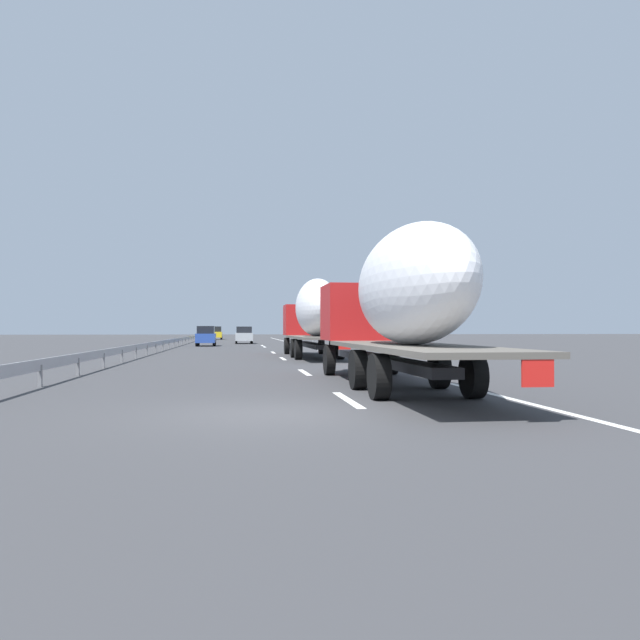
% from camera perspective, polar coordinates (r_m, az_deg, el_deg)
% --- Properties ---
extents(ground_plane, '(260.00, 260.00, 0.00)m').
position_cam_1_polar(ground_plane, '(51.73, -6.95, -2.58)').
color(ground_plane, '#38383A').
extents(lane_stripe_0, '(3.20, 0.20, 0.01)m').
position_cam_1_polar(lane_stripe_0, '(14.01, 2.54, -7.31)').
color(lane_stripe_0, white).
rests_on(lane_stripe_0, ground_plane).
extents(lane_stripe_1, '(3.20, 0.20, 0.01)m').
position_cam_1_polar(lane_stripe_1, '(22.71, -1.43, -4.82)').
color(lane_stripe_1, white).
rests_on(lane_stripe_1, ground_plane).
extents(lane_stripe_2, '(3.20, 0.20, 0.01)m').
position_cam_1_polar(lane_stripe_2, '(33.18, -3.42, -3.56)').
color(lane_stripe_2, white).
rests_on(lane_stripe_2, ground_plane).
extents(lane_stripe_3, '(3.20, 0.20, 0.01)m').
position_cam_1_polar(lane_stripe_3, '(42.00, -4.32, -2.98)').
color(lane_stripe_3, white).
rests_on(lane_stripe_3, ground_plane).
extents(lane_stripe_4, '(3.20, 0.20, 0.01)m').
position_cam_1_polar(lane_stripe_4, '(54.99, -5.12, -2.47)').
color(lane_stripe_4, white).
rests_on(lane_stripe_4, ground_plane).
extents(lane_stripe_5, '(3.20, 0.20, 0.01)m').
position_cam_1_polar(lane_stripe_5, '(59.86, -5.33, -2.34)').
color(lane_stripe_5, white).
rests_on(lane_stripe_5, ground_plane).
extents(edge_line_right, '(110.00, 0.20, 0.01)m').
position_cam_1_polar(edge_line_right, '(57.05, -1.48, -2.41)').
color(edge_line_right, white).
rests_on(edge_line_right, ground_plane).
extents(truck_lead, '(13.47, 2.55, 4.27)m').
position_cam_1_polar(truck_lead, '(34.56, -0.59, 0.54)').
color(truck_lead, '#B21919').
rests_on(truck_lead, ground_plane).
extents(truck_trailing, '(14.06, 2.55, 4.12)m').
position_cam_1_polar(truck_trailing, '(16.68, 7.16, 1.89)').
color(truck_trailing, '#B21919').
rests_on(truck_trailing, ground_plane).
extents(car_yellow_coupe, '(4.16, 1.92, 1.96)m').
position_cam_1_polar(car_yellow_coupe, '(94.53, -9.54, -1.19)').
color(car_yellow_coupe, gold).
rests_on(car_yellow_coupe, ground_plane).
extents(car_blue_sedan, '(4.04, 1.76, 1.85)m').
position_cam_1_polar(car_blue_sedan, '(58.56, -10.41, -1.45)').
color(car_blue_sedan, '#28479E').
rests_on(car_blue_sedan, ground_plane).
extents(car_silver_hatch, '(4.65, 1.86, 1.84)m').
position_cam_1_polar(car_silver_hatch, '(67.68, -6.98, -1.37)').
color(car_silver_hatch, '#ADB2B7').
rests_on(car_silver_hatch, ground_plane).
extents(road_sign, '(0.10, 0.90, 2.95)m').
position_cam_1_polar(road_sign, '(60.09, -0.64, -0.38)').
color(road_sign, gray).
rests_on(road_sign, ground_plane).
extents(tree_0, '(3.36, 3.36, 6.68)m').
position_cam_1_polar(tree_0, '(52.08, 6.26, 2.12)').
color(tree_0, '#472D19').
rests_on(tree_0, ground_plane).
extents(tree_1, '(3.22, 3.22, 7.40)m').
position_cam_1_polar(tree_1, '(61.12, 5.37, 2.07)').
color(tree_1, '#472D19').
rests_on(tree_1, ground_plane).
extents(tree_2, '(2.41, 2.41, 5.46)m').
position_cam_1_polar(tree_2, '(99.77, -0.00, 0.27)').
color(tree_2, '#472D19').
rests_on(tree_2, ground_plane).
extents(guardrail_median, '(94.00, 0.10, 0.76)m').
position_cam_1_polar(guardrail_median, '(54.97, -13.26, -1.85)').
color(guardrail_median, '#9EA0A5').
rests_on(guardrail_median, ground_plane).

